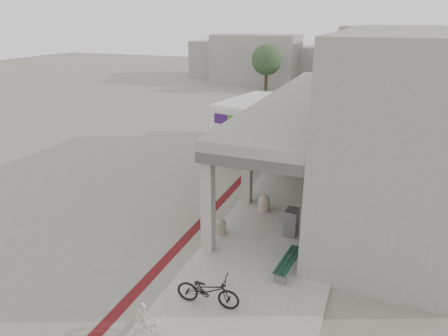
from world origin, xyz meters
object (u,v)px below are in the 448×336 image
at_px(bicycle_cream, 150,327).
at_px(bench, 288,263).
at_px(utility_cabinet, 291,222).
at_px(fedex_truck, 259,121).
at_px(bicycle_black, 208,290).

bearing_deg(bicycle_cream, bench, 0.87).
bearing_deg(utility_cabinet, bench, -77.90).
xyz_separation_m(fedex_truck, bicycle_black, (2.91, -14.12, -1.08)).
height_order(fedex_truck, utility_cabinet, fedex_truck).
relative_size(utility_cabinet, bicycle_black, 0.55).
height_order(bench, bicycle_cream, bicycle_cream).
xyz_separation_m(fedex_truck, bench, (4.57, -11.80, -1.26)).
xyz_separation_m(bench, bicycle_black, (-1.66, -2.32, 0.17)).
bearing_deg(bench, bicycle_black, -119.48).
distance_m(bicycle_black, bicycle_cream, 1.90).
bearing_deg(bicycle_black, bench, -40.69).
xyz_separation_m(utility_cabinet, bicycle_black, (-1.24, -4.55, -0.02)).
relative_size(bench, bicycle_black, 1.00).
xyz_separation_m(fedex_truck, utility_cabinet, (4.15, -9.57, -1.06)).
bearing_deg(utility_cabinet, bicycle_black, -103.74).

